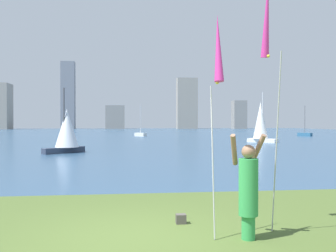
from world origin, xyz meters
TOP-DOWN VIEW (x-y plane):
  - ground at (0.00, 50.95)m, footprint 120.00×138.00m
  - person at (1.94, -0.39)m, footprint 0.67×0.49m
  - kite_flag_left at (1.35, -0.56)m, footprint 0.16×0.69m
  - kite_flag_right at (2.52, 0.25)m, footprint 0.16×0.85m
  - bag at (0.93, 0.73)m, footprint 0.20×0.16m
  - sailboat_0 at (2.03, 47.76)m, footprint 1.78×1.90m
  - sailboat_1 at (-4.07, 18.61)m, footprint 2.55×2.54m
  - sailboat_3 at (26.30, 45.38)m, footprint 1.57×2.20m
  - sailboat_4 at (13.47, 29.43)m, footprint 2.77×2.86m
  - skyline_tower_1 at (-17.86, 110.52)m, footprint 4.13×3.13m
  - skyline_tower_2 at (-3.39, 111.88)m, footprint 5.89×6.29m
  - skyline_tower_3 at (19.52, 110.64)m, footprint 6.50×3.90m
  - skyline_tower_4 at (36.26, 108.66)m, footprint 4.21×3.75m

SIDE VIEW (x-z plane):
  - ground at x=0.00m, z-range -0.12..0.00m
  - bag at x=0.93m, z-range 0.00..0.19m
  - sailboat_0 at x=2.03m, z-range -2.11..2.71m
  - sailboat_3 at x=26.30m, z-range -1.97..2.57m
  - person at x=1.94m, z-range -0.02..1.81m
  - sailboat_1 at x=-4.07m, z-range -0.64..3.69m
  - sailboat_4 at x=13.47m, z-range -0.55..4.56m
  - kite_flag_left at x=1.35m, z-range 1.25..5.08m
  - skyline_tower_2 at x=-3.39m, z-range 0.00..7.38m
  - kite_flag_right at x=2.52m, z-range 1.53..6.36m
  - skyline_tower_4 at x=36.26m, z-range 0.00..9.03m
  - skyline_tower_3 at x=19.52m, z-range 0.00..16.28m
  - skyline_tower_1 at x=-17.86m, z-range 0.00..20.87m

